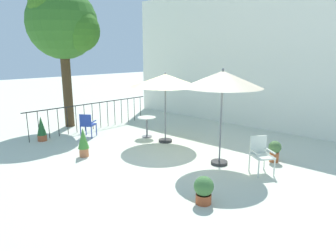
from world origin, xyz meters
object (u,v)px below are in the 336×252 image
Objects in this scene: potted_plant_2 at (83,142)px; potted_plant_0 at (41,129)px; patio_chair_0 at (87,124)px; cafe_table_0 at (147,123)px; patio_chair_1 at (261,152)px; shade_tree at (64,24)px; patio_umbrella_1 at (223,80)px; potted_plant_1 at (204,189)px; patio_umbrella_0 at (165,81)px; potted_plant_3 at (275,150)px.

potted_plant_0 is at bearing -178.22° from potted_plant_2.
patio_chair_0 is at bearing 144.36° from potted_plant_2.
cafe_table_0 is at bearing 43.88° from patio_chair_0.
patio_chair_1 reaches higher than cafe_table_0.
patio_chair_0 is at bearing 60.45° from potted_plant_0.
shade_tree is at bearing 155.08° from potted_plant_2.
cafe_table_0 is at bearing 50.81° from potted_plant_0.
potted_plant_1 is (0.99, -2.05, -1.92)m from patio_umbrella_1.
patio_umbrella_1 reaches higher than potted_plant_2.
potted_plant_3 is (3.47, 0.62, -1.68)m from patio_umbrella_0.
cafe_table_0 is (3.41, 0.97, -3.44)m from shade_tree.
cafe_table_0 is (-3.37, 0.54, -1.73)m from patio_umbrella_1.
patio_chair_0 is 0.94× the size of patio_chair_1.
patio_chair_0 is 6.00m from patio_chair_1.
patio_umbrella_0 is at bearing 143.33° from potted_plant_1.
shade_tree reaches higher than potted_plant_2.
patio_umbrella_1 is at bearing 115.86° from potted_plant_1.
potted_plant_0 is 6.58m from potted_plant_1.
potted_plant_2 reaches higher than potted_plant_1.
potted_plant_2 is at bearing -24.92° from shade_tree.
patio_umbrella_1 is at bearing 33.79° from potted_plant_2.
cafe_table_0 is 0.85× the size of potted_plant_2.
shade_tree is 6.30× the size of potted_plant_0.
cafe_table_0 is 1.21× the size of potted_plant_3.
potted_plant_1 is at bearing -30.67° from cafe_table_0.
cafe_table_0 is 0.85× the size of patio_chair_0.
patio_chair_1 reaches higher than potted_plant_0.
potted_plant_2 is at bearing -179.11° from potted_plant_1.
patio_umbrella_0 is at bearing 167.78° from patio_umbrella_1.
potted_plant_3 is (0.99, 1.16, -1.88)m from patio_umbrella_1.
potted_plant_0 is (-3.11, -2.72, -1.60)m from patio_umbrella_0.
patio_umbrella_0 is 2.73× the size of patio_chair_0.
shade_tree is 2.10× the size of patio_umbrella_1.
patio_umbrella_0 is 2.54m from patio_umbrella_1.
patio_chair_0 is at bearing -160.68° from potted_plant_3.
shade_tree is 4.94m from cafe_table_0.
patio_chair_1 is at bearing 88.72° from potted_plant_1.
patio_umbrella_1 reaches higher than potted_plant_3.
potted_plant_2 is at bearing -104.39° from patio_umbrella_0.
shade_tree is at bearing -167.38° from patio_umbrella_0.
potted_plant_0 is at bearing -129.19° from cafe_table_0.
cafe_table_0 is 2.07m from patio_chair_0.
shade_tree is 2.30× the size of patio_umbrella_0.
potted_plant_0 is at bearing -55.90° from shade_tree.
patio_chair_0 is 6.20m from potted_plant_3.
cafe_table_0 is at bearing 170.91° from patio_umbrella_1.
patio_chair_1 reaches higher than patio_chair_0.
potted_plant_1 is 0.95× the size of potted_plant_3.
potted_plant_3 is (7.77, 1.58, -3.60)m from shade_tree.
cafe_table_0 is 4.40m from potted_plant_3.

